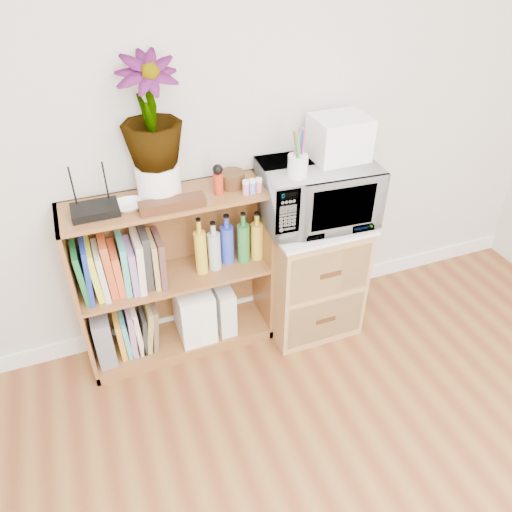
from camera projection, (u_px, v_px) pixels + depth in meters
skirting_board at (233, 307)px, 3.06m from camera, size 4.00×0.02×0.10m
bookshelf at (175, 278)px, 2.61m from camera, size 1.00×0.30×0.95m
wicker_unit at (310, 274)px, 2.84m from camera, size 0.50×0.45×0.70m
microwave at (317, 193)px, 2.52m from camera, size 0.59×0.42×0.31m
pen_cup at (298, 166)px, 2.30m from camera, size 0.09×0.09×0.10m
small_appliance at (339, 138)px, 2.43m from camera, size 0.27×0.22×0.21m
router at (95, 210)px, 2.21m from camera, size 0.21×0.14×0.04m
white_bowl at (128, 206)px, 2.24m from camera, size 0.13×0.13×0.03m
plant_pot at (159, 181)px, 2.29m from camera, size 0.20×0.20×0.17m
potted_plant at (150, 112)px, 2.10m from camera, size 0.27×0.27×0.48m
trinket_box at (172, 204)px, 2.24m from camera, size 0.30×0.07×0.05m
kokeshi_doll at (218, 184)px, 2.34m from camera, size 0.05×0.05×0.10m
wooden_bowl at (232, 179)px, 2.41m from camera, size 0.13×0.13×0.07m
paint_jars at (252, 188)px, 2.36m from camera, size 0.11×0.04×0.06m
file_box at (103, 334)px, 2.64m from camera, size 0.09×0.24×0.30m
magazine_holder_left at (186, 313)px, 2.75m from camera, size 0.10×0.26×0.32m
magazine_holder_mid at (202, 309)px, 2.78m from camera, size 0.10×0.25×0.31m
magazine_holder_right at (223, 306)px, 2.82m from camera, size 0.09×0.23×0.29m
cookbooks at (120, 264)px, 2.43m from camera, size 0.41×0.20×0.31m
liquor_bottles at (234, 240)px, 2.60m from camera, size 0.45×0.07×0.31m
lower_books at (136, 328)px, 2.70m from camera, size 0.23×0.19×0.29m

